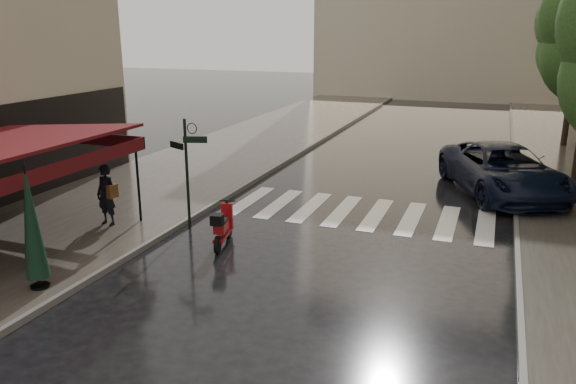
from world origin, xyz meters
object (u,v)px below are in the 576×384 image
Objects in this scene: scooter at (223,228)px; parked_car at (503,170)px; pedestrian_with_umbrella at (104,167)px; parasol_back at (29,222)px; parasol_front at (32,222)px.

scooter is 10.12m from parked_car.
pedestrian_with_umbrella reaches higher than scooter.
parasol_back reaches higher than parked_car.
parasol_front is (1.19, -3.83, -0.19)m from pedestrian_with_umbrella.
pedestrian_with_umbrella is 1.57× the size of scooter.
scooter is at bearing 7.09° from pedestrian_with_umbrella.
parked_car is 14.57m from parasol_back.
parked_car is (10.31, 7.53, -0.93)m from pedestrian_with_umbrella.
pedestrian_with_umbrella is 1.21× the size of parasol_back.
parasol_front is at bearing -135.01° from scooter.
pedestrian_with_umbrella reaches higher than parasol_back.
parasol_front reaches higher than pedestrian_with_umbrella.
parasol_front is at bearing -152.04° from parked_car.
parked_car is at bearing 44.06° from pedestrian_with_umbrella.
scooter is 4.62m from parasol_front.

